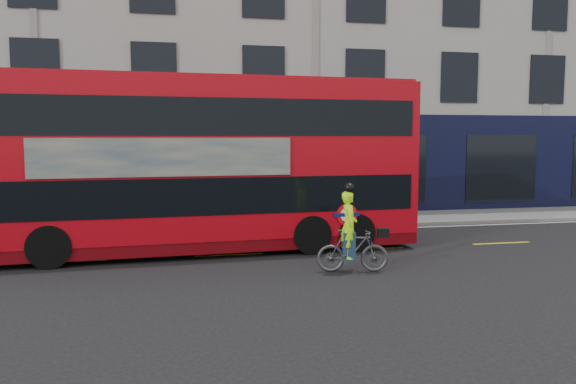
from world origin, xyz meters
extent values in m
plane|color=black|center=(0.00, 0.00, 0.00)|extent=(120.00, 120.00, 0.00)
cube|color=slate|center=(0.00, 6.50, 0.06)|extent=(60.00, 3.00, 0.12)
cube|color=gray|center=(0.00, 5.00, 0.07)|extent=(60.00, 0.12, 0.13)
cube|color=#A5A39B|center=(0.00, 13.00, 7.50)|extent=(50.00, 10.00, 15.00)
cube|color=black|center=(0.00, 7.98, 2.00)|extent=(50.00, 0.08, 4.00)
cube|color=silver|center=(0.00, 4.70, 0.00)|extent=(58.00, 0.10, 0.01)
cube|color=#B10711|center=(-4.62, 2.20, 2.54)|extent=(11.63, 3.20, 4.13)
cube|color=#580308|center=(-4.62, 2.20, 0.31)|extent=(11.63, 3.15, 0.31)
cube|color=black|center=(-4.62, 2.20, 1.62)|extent=(11.17, 3.22, 0.94)
cube|color=black|center=(-4.62, 2.20, 3.61)|extent=(11.17, 3.22, 0.94)
cube|color=maroon|center=(-4.62, 2.20, 4.62)|extent=(11.39, 3.09, 0.08)
cube|color=black|center=(1.15, 2.50, 1.62)|extent=(0.16, 2.35, 0.94)
cube|color=black|center=(1.15, 2.50, 3.61)|extent=(0.16, 2.35, 0.94)
cube|color=tan|center=(-5.59, 0.81, 2.62)|extent=(6.27, 0.36, 0.94)
cylinder|color=red|center=(-0.89, 1.05, 1.05)|extent=(0.59, 0.05, 0.59)
cylinder|color=white|center=(-0.89, 1.05, 1.05)|extent=(0.38, 0.04, 0.38)
cube|color=#0C1459|center=(-0.89, 1.04, 1.05)|extent=(0.73, 0.06, 0.09)
cylinder|color=black|center=(-0.65, 2.40, 0.52)|extent=(1.18, 2.72, 1.05)
cylinder|color=black|center=(-1.90, 2.34, 0.52)|extent=(1.18, 2.72, 1.05)
cylinder|color=black|center=(-8.38, 2.01, 0.52)|extent=(1.18, 2.72, 1.05)
imported|color=#45474A|center=(-1.39, -0.96, 0.50)|extent=(1.71, 0.75, 0.99)
imported|color=#A9F10E|center=(-1.48, -0.95, 1.10)|extent=(0.47, 0.62, 1.55)
cube|color=black|center=(-0.71, -1.09, 0.91)|extent=(0.29, 0.25, 0.21)
cube|color=#1B3048|center=(-1.48, -0.95, 0.61)|extent=(0.34, 0.40, 0.65)
sphere|color=black|center=(-1.48, -0.95, 1.95)|extent=(0.24, 0.24, 0.24)
camera|label=1|loc=(-5.43, -13.12, 3.11)|focal=35.00mm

